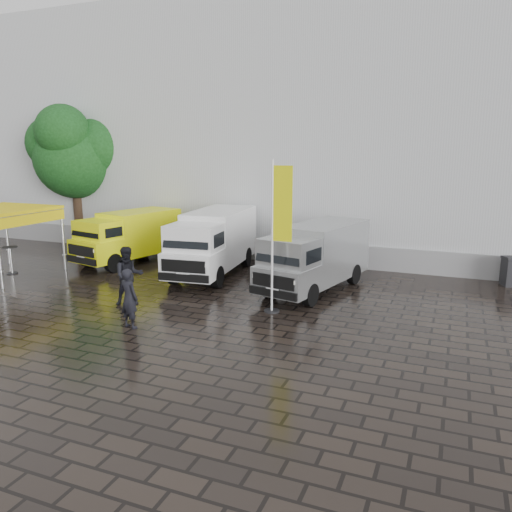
# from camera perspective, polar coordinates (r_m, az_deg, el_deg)

# --- Properties ---
(ground) EXTENTS (120.00, 120.00, 0.00)m
(ground) POSITION_cam_1_polar(r_m,az_deg,el_deg) (15.50, -4.04, -6.90)
(ground) COLOR black
(ground) RESTS_ON ground
(exhibition_hall) EXTENTS (44.00, 16.00, 12.00)m
(exhibition_hall) POSITION_cam_1_polar(r_m,az_deg,el_deg) (29.50, 13.69, 13.63)
(exhibition_hall) COLOR silver
(exhibition_hall) RESTS_ON ground
(hall_plinth) EXTENTS (44.00, 0.15, 1.00)m
(hall_plinth) POSITION_cam_1_polar(r_m,az_deg,el_deg) (22.03, 9.82, 0.03)
(hall_plinth) COLOR gray
(hall_plinth) RESTS_ON ground
(van_yellow) EXTENTS (2.95, 5.26, 2.29)m
(van_yellow) POSITION_cam_1_polar(r_m,az_deg,el_deg) (23.12, -14.41, 2.02)
(van_yellow) COLOR #F6FF0D
(van_yellow) RESTS_ON ground
(van_white) EXTENTS (2.58, 6.07, 2.55)m
(van_white) POSITION_cam_1_polar(r_m,az_deg,el_deg) (20.39, -4.94, 1.42)
(van_white) COLOR white
(van_white) RESTS_ON ground
(van_silver) EXTENTS (3.02, 5.75, 2.37)m
(van_silver) POSITION_cam_1_polar(r_m,az_deg,el_deg) (18.11, 6.75, -0.27)
(van_silver) COLOR #9FA2A3
(van_silver) RESTS_ON ground
(flagpole) EXTENTS (0.88, 0.50, 4.76)m
(flagpole) POSITION_cam_1_polar(r_m,az_deg,el_deg) (15.24, 2.52, 3.04)
(flagpole) COLOR black
(flagpole) RESTS_ON ground
(tree) EXTENTS (4.20, 4.24, 7.53)m
(tree) POSITION_cam_1_polar(r_m,az_deg,el_deg) (28.52, -19.97, 10.97)
(tree) COLOR black
(tree) RESTS_ON ground
(cocktail_table) EXTENTS (0.60, 0.60, 1.13)m
(cocktail_table) POSITION_cam_1_polar(r_m,az_deg,el_deg) (22.90, -26.20, -0.42)
(cocktail_table) COLOR black
(cocktail_table) RESTS_ON ground
(wheelie_bin) EXTENTS (0.86, 0.86, 1.12)m
(wheelie_bin) POSITION_cam_1_polar(r_m,az_deg,el_deg) (21.04, 27.22, -1.56)
(wheelie_bin) COLOR black
(wheelie_bin) RESTS_ON ground
(person_front) EXTENTS (0.72, 0.56, 1.75)m
(person_front) POSITION_cam_1_polar(r_m,az_deg,el_deg) (14.72, -14.32, -4.71)
(person_front) COLOR black
(person_front) RESTS_ON ground
(person_tent) EXTENTS (1.19, 1.19, 1.94)m
(person_tent) POSITION_cam_1_polar(r_m,az_deg,el_deg) (16.89, -14.34, -2.22)
(person_tent) COLOR black
(person_tent) RESTS_ON ground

